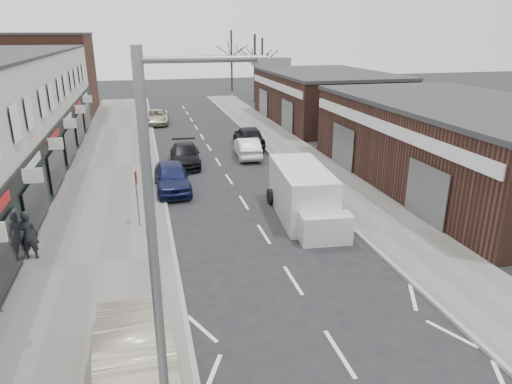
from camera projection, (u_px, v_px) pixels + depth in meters
pavement_left at (114, 168)px, 29.16m from camera, size 5.50×64.00×0.12m
pavement_right at (299, 155)px, 32.02m from camera, size 3.50×64.00×0.12m
brick_block_far at (52, 75)px, 47.35m from camera, size 8.00×10.00×8.00m
right_unit_near at (461, 146)px, 25.51m from camera, size 10.00×18.00×4.50m
right_unit_far at (325, 98)px, 43.81m from camera, size 10.00×16.00×4.50m
tree_far_a at (255, 102)px, 56.57m from camera, size 3.60×3.60×8.00m
tree_far_b at (262, 95)px, 62.63m from camera, size 3.60×3.60×7.50m
tree_far_c at (232, 91)px, 67.43m from camera, size 3.60×3.60×8.50m
street_lamp at (166, 274)px, 7.29m from camera, size 2.23×0.22×8.00m
warning_sign at (137, 181)px, 19.66m from camera, size 0.12×0.80×2.70m
white_van at (303, 195)px, 21.16m from camera, size 2.63×6.30×2.38m
sedan_on_pavement at (135, 355)px, 10.94m from camera, size 2.08×5.19×1.68m
pedestrian at (29, 235)px, 17.09m from camera, size 0.75×0.54×1.93m
parked_car_left_a at (172, 177)px, 24.90m from camera, size 1.87×4.57×1.55m
parked_car_left_b at (185, 155)px, 29.77m from camera, size 2.18×4.77×1.35m
parked_car_left_c at (157, 117)px, 43.07m from camera, size 2.51×4.86×1.31m
parked_car_right_a at (247, 147)px, 31.60m from camera, size 1.79×4.29×1.38m
parked_car_right_b at (249, 136)px, 34.40m from camera, size 2.20×4.88×1.63m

